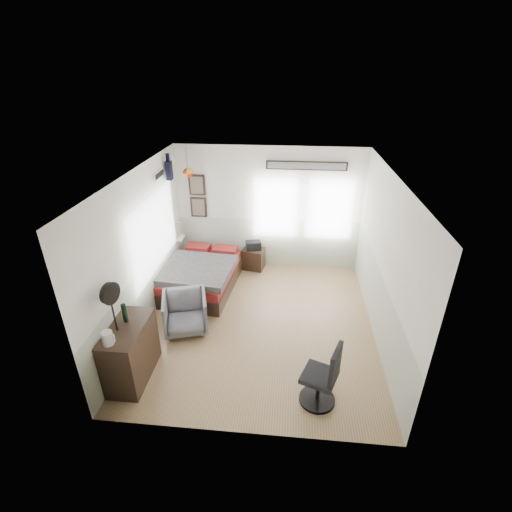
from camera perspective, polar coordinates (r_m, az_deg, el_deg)
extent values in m
cube|color=olive|center=(6.79, 0.52, -10.29)|extent=(4.00, 4.50, 0.01)
cube|color=beige|center=(8.11, 2.00, 7.23)|extent=(4.00, 0.02, 2.70)
cube|color=beige|center=(4.20, -2.26, -14.36)|extent=(4.00, 0.02, 2.70)
cube|color=beige|center=(6.52, -17.22, 0.70)|extent=(0.02, 4.50, 2.70)
cube|color=beige|center=(6.23, 19.22, -0.93)|extent=(0.02, 4.50, 2.70)
cube|color=white|center=(5.56, 0.64, 12.33)|extent=(4.00, 4.50, 0.02)
cube|color=#B8C0A7|center=(8.41, 1.91, 2.10)|extent=(4.00, 0.01, 1.10)
cube|color=#B8C0A7|center=(6.90, -16.24, -5.24)|extent=(0.01, 4.50, 1.10)
cube|color=#B8C0A7|center=(6.62, 18.10, -7.03)|extent=(0.01, 4.50, 1.10)
cube|color=silver|center=(6.93, -15.40, 3.47)|extent=(0.03, 2.20, 1.35)
cube|color=silver|center=(8.05, 3.06, 7.43)|extent=(0.95, 0.03, 1.30)
cube|color=silver|center=(8.09, 11.29, 7.02)|extent=(0.95, 0.03, 1.30)
cube|color=black|center=(8.31, -8.83, 7.43)|extent=(0.35, 0.03, 0.45)
cube|color=black|center=(8.16, -9.08, 10.73)|extent=(0.35, 0.03, 0.45)
cube|color=#7F7259|center=(8.30, -8.85, 7.39)|extent=(0.27, 0.01, 0.37)
cube|color=#7F7259|center=(8.14, -9.11, 10.70)|extent=(0.27, 0.01, 0.37)
cube|color=black|center=(7.79, 7.78, 13.61)|extent=(1.65, 0.03, 0.18)
cube|color=gray|center=(7.77, 7.78, 13.58)|extent=(1.58, 0.01, 0.13)
cube|color=white|center=(7.17, -14.73, 12.02)|extent=(0.02, 0.48, 0.14)
sphere|color=red|center=(7.85, -10.45, 12.47)|extent=(0.20, 0.20, 0.20)
cube|color=black|center=(7.78, -8.36, -3.85)|extent=(1.48, 1.98, 0.30)
cube|color=maroon|center=(7.66, -8.47, -2.36)|extent=(1.44, 1.94, 0.17)
cube|color=#5E5E5E|center=(7.41, -8.91, -2.14)|extent=(1.49, 1.44, 0.13)
cube|color=maroon|center=(8.30, -9.44, 1.19)|extent=(0.54, 0.37, 0.13)
cube|color=maroon|center=(8.17, -5.26, 1.02)|extent=(0.54, 0.37, 0.13)
cube|color=black|center=(5.82, -18.70, -13.80)|extent=(0.48, 1.00, 0.90)
imported|color=slate|center=(6.57, -10.81, -8.55)|extent=(0.91, 0.92, 0.68)
cube|color=black|center=(8.38, -0.39, -0.40)|extent=(0.53, 0.46, 0.47)
cylinder|color=black|center=(5.57, 9.35, -20.89)|extent=(0.49, 0.49, 0.05)
cylinder|color=black|center=(5.41, 9.53, -19.38)|extent=(0.06, 0.06, 0.38)
cube|color=black|center=(5.25, 9.72, -17.74)|extent=(0.57, 0.57, 0.08)
cube|color=black|center=(5.03, 12.12, -16.02)|extent=(0.20, 0.39, 0.49)
cylinder|color=silver|center=(5.27, -21.87, -11.65)|extent=(0.14, 0.14, 0.19)
cube|color=silver|center=(5.23, -21.04, -11.69)|extent=(0.02, 0.02, 0.11)
cylinder|color=black|center=(5.58, -19.58, -8.26)|extent=(0.07, 0.07, 0.28)
cylinder|color=black|center=(5.36, -21.09, -8.15)|extent=(0.02, 0.02, 0.59)
cylinder|color=black|center=(5.20, -21.66, -5.33)|extent=(0.13, 0.30, 0.29)
cylinder|color=black|center=(5.18, -21.28, -5.37)|extent=(0.10, 0.31, 0.31)
cube|color=black|center=(8.23, -0.40, 1.64)|extent=(0.37, 0.29, 0.19)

